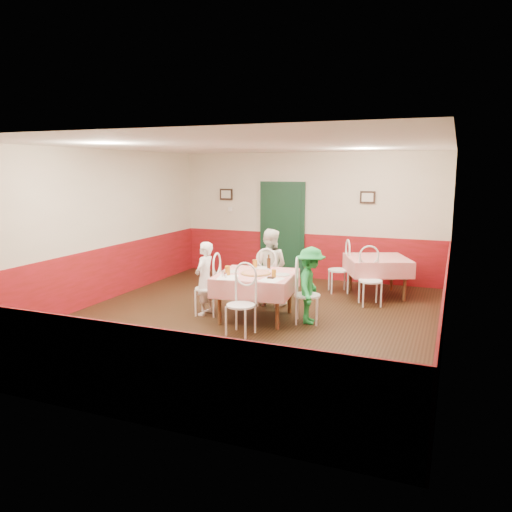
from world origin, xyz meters
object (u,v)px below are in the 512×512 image
at_px(chair_second_a, 339,270).
at_px(diner_far, 269,267).
at_px(chair_second_b, 371,281).
at_px(glass_c, 255,264).
at_px(main_table, 256,296).
at_px(glass_a, 228,271).
at_px(beer_bottle, 269,262).
at_px(chair_left, 208,289).
at_px(diner_left, 205,278).
at_px(pizza, 256,273).
at_px(diner_right, 310,285).
at_px(second_table, 377,277).
at_px(chair_near, 241,305).
at_px(glass_b, 274,274).
at_px(chair_right, 307,295).
at_px(chair_far, 269,281).
at_px(wallet, 271,278).

relative_size(chair_second_a, diner_far, 0.65).
distance_m(chair_second_b, glass_c, 2.15).
height_order(main_table, glass_a, glass_a).
bearing_deg(chair_second_b, glass_a, -160.92).
bearing_deg(beer_bottle, chair_second_b, 34.98).
distance_m(chair_left, diner_left, 0.18).
bearing_deg(diner_far, glass_c, 79.18).
distance_m(chair_second_a, pizza, 2.48).
relative_size(chair_left, glass_c, 6.26).
xyz_separation_m(diner_left, diner_right, (1.79, 0.20, -0.01)).
bearing_deg(glass_a, chair_left, 156.94).
bearing_deg(pizza, diner_right, 8.87).
bearing_deg(main_table, chair_second_b, 43.11).
xyz_separation_m(chair_second_b, glass_c, (-1.80, -1.10, 0.38)).
bearing_deg(diner_far, chair_left, 52.07).
bearing_deg(chair_second_a, diner_far, -58.38).
height_order(diner_far, diner_right, diner_far).
xyz_separation_m(second_table, beer_bottle, (-1.56, -1.84, 0.50)).
xyz_separation_m(second_table, diner_left, (-2.51, -2.36, 0.25)).
bearing_deg(chair_near, pizza, 99.97).
distance_m(main_table, chair_left, 0.85).
xyz_separation_m(glass_b, glass_c, (-0.57, 0.61, 0.01)).
height_order(chair_near, glass_b, chair_near).
distance_m(main_table, chair_near, 0.85).
distance_m(chair_left, chair_near, 1.20).
bearing_deg(chair_right, chair_far, 37.80).
bearing_deg(diner_far, chair_far, 95.43).
bearing_deg(wallet, chair_right, 29.09).
height_order(chair_left, diner_far, diner_far).
distance_m(main_table, beer_bottle, 0.66).
bearing_deg(chair_second_a, pizza, -43.55).
bearing_deg(chair_left, main_table, 89.26).
bearing_deg(wallet, chair_left, 165.95).
relative_size(chair_far, diner_right, 0.73).
height_order(chair_right, diner_right, diner_right).
distance_m(second_table, glass_b, 2.79).
xyz_separation_m(second_table, chair_left, (-2.46, -2.36, 0.08)).
bearing_deg(chair_second_a, diner_left, -59.88).
height_order(glass_a, diner_far, diner_far).
height_order(chair_left, wallet, chair_left).
relative_size(chair_left, diner_far, 0.65).
xyz_separation_m(chair_far, wallet, (0.45, -1.10, 0.32)).
bearing_deg(second_table, glass_b, -116.69).
bearing_deg(glass_c, glass_b, -47.06).
height_order(chair_right, glass_a, glass_a).
bearing_deg(chair_near, diner_right, 53.90).
relative_size(second_table, chair_second_b, 1.24).
height_order(chair_left, chair_far, same).
xyz_separation_m(glass_b, diner_left, (-1.28, 0.10, -0.20)).
bearing_deg(diner_left, diner_right, 97.42).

